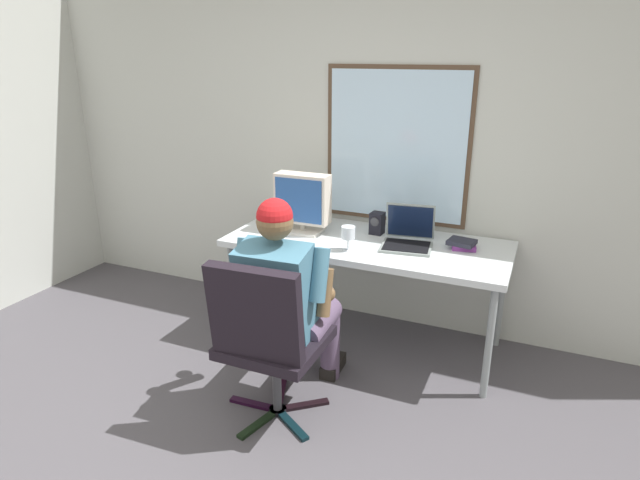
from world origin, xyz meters
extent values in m
cube|color=#B9BCB5|center=(0.00, 2.22, 1.28)|extent=(5.52, 0.06, 2.56)
cube|color=#4C3828|center=(0.15, 2.18, 1.32)|extent=(1.01, 0.01, 1.07)
cube|color=silver|center=(0.15, 2.18, 1.32)|extent=(0.95, 0.02, 1.01)
cylinder|color=gray|center=(-0.76, 1.45, 0.36)|extent=(0.04, 0.04, 0.71)
cylinder|color=gray|center=(0.95, 1.45, 0.36)|extent=(0.04, 0.04, 0.71)
cylinder|color=gray|center=(-0.76, 2.10, 0.36)|extent=(0.04, 0.04, 0.71)
cylinder|color=gray|center=(0.95, 2.10, 0.36)|extent=(0.04, 0.04, 0.71)
cube|color=silver|center=(0.10, 1.77, 0.73)|extent=(1.83, 0.77, 0.04)
cube|color=black|center=(-0.24, 0.83, 0.01)|extent=(0.30, 0.06, 0.02)
cube|color=black|center=(-0.13, 0.69, 0.01)|extent=(0.12, 0.30, 0.02)
cube|color=black|center=(0.03, 0.76, 0.01)|extent=(0.28, 0.20, 0.02)
cube|color=black|center=(0.02, 0.93, 0.01)|extent=(0.26, 0.22, 0.02)
cube|color=black|center=(-0.15, 0.98, 0.01)|extent=(0.15, 0.29, 0.02)
cylinder|color=black|center=(-0.10, 0.84, 0.01)|extent=(0.10, 0.10, 0.02)
cylinder|color=#3F3F44|center=(-0.10, 0.84, 0.22)|extent=(0.05, 0.05, 0.41)
cube|color=black|center=(-0.10, 0.84, 0.45)|extent=(0.51, 0.51, 0.06)
cube|color=black|center=(-0.08, 0.61, 0.73)|extent=(0.49, 0.14, 0.50)
cylinder|color=#54425C|center=(0.05, 1.08, 0.48)|extent=(0.17, 0.41, 0.15)
cylinder|color=#54425C|center=(0.04, 1.28, 0.24)|extent=(0.12, 0.12, 0.48)
cube|color=black|center=(0.04, 1.34, 0.04)|extent=(0.11, 0.25, 0.08)
cylinder|color=#54425C|center=(-0.27, 1.06, 0.48)|extent=(0.17, 0.41, 0.15)
cylinder|color=#54425C|center=(-0.28, 1.26, 0.24)|extent=(0.12, 0.12, 0.48)
cube|color=black|center=(-0.28, 1.32, 0.04)|extent=(0.11, 0.25, 0.08)
cube|color=#3F6E86|center=(-0.10, 0.87, 0.74)|extent=(0.40, 0.32, 0.55)
sphere|color=brown|center=(-0.10, 0.87, 1.12)|extent=(0.19, 0.19, 0.19)
sphere|color=#B2171B|center=(-0.10, 0.87, 1.15)|extent=(0.19, 0.19, 0.19)
cylinder|color=#3F6E86|center=(0.12, 0.93, 0.84)|extent=(0.10, 0.17, 0.29)
cylinder|color=brown|center=(0.12, 1.02, 0.71)|extent=(0.08, 0.15, 0.27)
sphere|color=brown|center=(0.11, 1.06, 0.68)|extent=(0.09, 0.09, 0.09)
cylinder|color=#3F6E86|center=(-0.32, 0.91, 0.84)|extent=(0.10, 0.18, 0.29)
cylinder|color=brown|center=(-0.33, 1.05, 0.80)|extent=(0.09, 0.20, 0.26)
sphere|color=brown|center=(-0.33, 1.14, 0.86)|extent=(0.09, 0.09, 0.09)
cube|color=beige|center=(-0.37, 1.78, 0.76)|extent=(0.27, 0.21, 0.02)
cylinder|color=beige|center=(-0.37, 1.78, 0.80)|extent=(0.04, 0.04, 0.05)
cube|color=beige|center=(-0.37, 1.78, 0.99)|extent=(0.38, 0.14, 0.34)
cube|color=#264C8C|center=(-0.37, 1.71, 0.99)|extent=(0.34, 0.01, 0.30)
cube|color=gray|center=(0.37, 1.74, 0.76)|extent=(0.35, 0.30, 0.02)
cube|color=black|center=(0.37, 1.74, 0.77)|extent=(0.31, 0.26, 0.00)
cube|color=gray|center=(0.35, 1.90, 0.89)|extent=(0.32, 0.11, 0.24)
cube|color=#0F1933|center=(0.35, 1.89, 0.89)|extent=(0.29, 0.10, 0.22)
cylinder|color=silver|center=(0.04, 1.56, 0.75)|extent=(0.07, 0.07, 0.00)
cylinder|color=silver|center=(0.04, 1.56, 0.79)|extent=(0.01, 0.01, 0.08)
cylinder|color=silver|center=(0.04, 1.56, 0.87)|extent=(0.09, 0.09, 0.08)
cylinder|color=#52090D|center=(0.04, 1.56, 0.85)|extent=(0.08, 0.08, 0.04)
cube|color=black|center=(0.11, 1.94, 0.83)|extent=(0.09, 0.09, 0.15)
cylinder|color=#333338|center=(0.11, 1.89, 0.85)|extent=(0.06, 0.01, 0.06)
cube|color=#722E7E|center=(0.71, 1.86, 0.77)|extent=(0.16, 0.12, 0.03)
cube|color=#20202C|center=(0.69, 1.87, 0.80)|extent=(0.18, 0.16, 0.03)
camera|label=1|loc=(1.14, -1.41, 1.94)|focal=30.20mm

